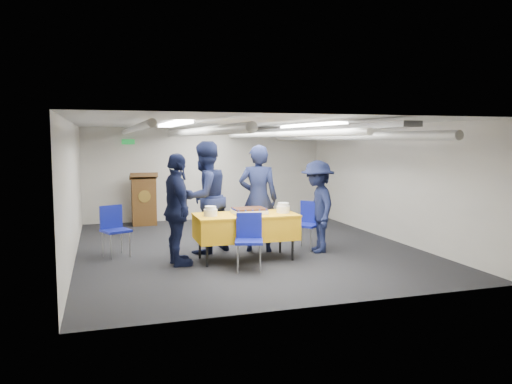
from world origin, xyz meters
TOP-DOWN VIEW (x-y plane):
  - ground at (0.00, 0.00)m, footprint 7.00×7.00m
  - room_shell at (0.09, 0.41)m, footprint 6.00×7.00m
  - serving_table at (-0.26, -0.96)m, footprint 1.69×0.84m
  - sheet_cake at (-0.19, -0.91)m, footprint 0.56×0.44m
  - plate_stack_left at (-0.86, -1.01)m, footprint 0.22×0.22m
  - plate_stack_right at (0.39, -1.01)m, footprint 0.23×0.23m
  - podium at (-1.60, 3.05)m, footprint 0.62×0.53m
  - chair_near at (-0.38, -1.57)m, footprint 0.52×0.52m
  - chair_right at (1.08, -0.48)m, footprint 0.59×0.59m
  - chair_left at (-2.36, -0.02)m, footprint 0.55×0.55m
  - sailor_a at (0.13, -0.41)m, footprint 0.81×0.67m
  - sailor_b at (-0.80, -0.23)m, footprint 1.21×1.13m
  - sailor_c at (-1.40, -1.00)m, footprint 0.52×1.08m
  - sailor_d at (1.12, -0.78)m, footprint 0.72×1.12m

SIDE VIEW (x-z plane):
  - ground at x=0.00m, z-range 0.00..0.00m
  - chair_near at x=-0.38m, z-range 0.10..0.97m
  - chair_right at x=1.08m, z-range 0.10..0.97m
  - chair_left at x=-2.36m, z-range 0.10..0.97m
  - serving_table at x=-0.26m, z-range 0.17..0.94m
  - podium at x=-1.60m, z-range -0.01..1.24m
  - sheet_cake at x=-0.19m, z-range 0.77..0.86m
  - sailor_d at x=1.12m, z-range 0.00..1.64m
  - plate_stack_left at x=-0.86m, z-range 0.76..0.93m
  - plate_stack_right at x=0.39m, z-range 0.76..0.93m
  - sailor_c at x=-1.40m, z-range 0.00..1.79m
  - sailor_a at x=0.13m, z-range 0.00..1.91m
  - sailor_b at x=-0.80m, z-range 0.00..1.98m
  - room_shell at x=0.09m, z-range 0.66..2.96m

